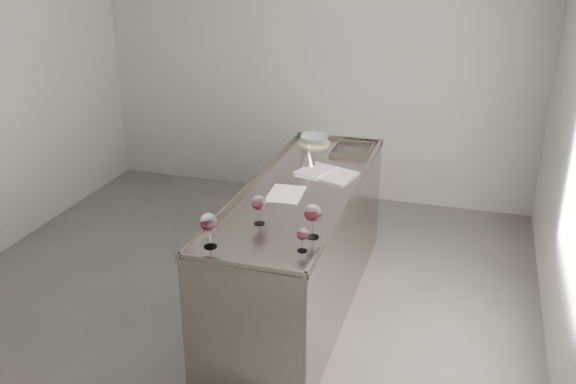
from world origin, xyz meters
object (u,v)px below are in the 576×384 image
(wine_glass_small, at_px, (302,235))
(wine_glass_left, at_px, (209,223))
(wine_funnel, at_px, (308,159))
(wine_glass_middle, at_px, (259,203))
(counter, at_px, (301,248))
(ceramic_bowl, at_px, (315,139))
(notebook, at_px, (328,173))
(wine_glass_right, at_px, (313,214))

(wine_glass_small, bearing_deg, wine_glass_left, -168.42)
(wine_funnel, bearing_deg, wine_glass_middle, -90.65)
(wine_glass_small, bearing_deg, counter, 106.23)
(counter, height_order, wine_glass_middle, wine_glass_middle)
(wine_glass_left, bearing_deg, ceramic_bowl, 87.57)
(ceramic_bowl, bearing_deg, wine_glass_small, -77.18)
(wine_glass_left, relative_size, wine_funnel, 1.14)
(wine_glass_middle, height_order, notebook, wine_glass_middle)
(wine_glass_right, distance_m, wine_funnel, 1.23)
(wine_glass_middle, bearing_deg, notebook, 78.38)
(notebook, height_order, wine_funnel, wine_funnel)
(notebook, bearing_deg, wine_glass_left, -85.69)
(wine_glass_right, relative_size, ceramic_bowl, 0.91)
(wine_glass_left, bearing_deg, wine_glass_small, 11.58)
(wine_glass_right, height_order, wine_funnel, wine_glass_right)
(wine_glass_left, xyz_separation_m, wine_glass_right, (0.53, 0.29, 0.00))
(ceramic_bowl, bearing_deg, notebook, -67.24)
(wine_glass_small, relative_size, ceramic_bowl, 0.61)
(wine_glass_small, bearing_deg, wine_glass_right, 86.90)
(counter, height_order, wine_glass_left, wine_glass_left)
(wine_funnel, bearing_deg, ceramic_bowl, 99.61)
(wine_glass_left, xyz_separation_m, wine_glass_small, (0.52, 0.11, -0.05))
(wine_glass_middle, bearing_deg, wine_glass_small, -37.36)
(wine_glass_middle, xyz_separation_m, wine_funnel, (0.01, 1.09, -0.08))
(counter, xyz_separation_m, wine_glass_small, (0.26, -0.91, 0.57))
(wine_glass_middle, xyz_separation_m, wine_glass_small, (0.35, -0.27, -0.03))
(notebook, xyz_separation_m, wine_funnel, (-0.19, 0.12, 0.05))
(wine_glass_middle, height_order, wine_funnel, wine_glass_middle)
(wine_glass_left, distance_m, wine_funnel, 1.48)
(wine_glass_small, height_order, ceramic_bowl, wine_glass_small)
(wine_funnel, bearing_deg, wine_glass_left, -96.86)
(ceramic_bowl, bearing_deg, counter, -80.37)
(wine_glass_middle, relative_size, ceramic_bowl, 0.82)
(wine_glass_middle, height_order, wine_glass_small, wine_glass_middle)
(counter, height_order, wine_funnel, wine_funnel)
(wine_glass_middle, distance_m, notebook, 1.00)
(wine_glass_left, xyz_separation_m, ceramic_bowl, (0.09, 2.01, -0.10))
(wine_glass_left, relative_size, wine_glass_middle, 1.10)
(wine_funnel, bearing_deg, wine_glass_right, -73.34)
(wine_glass_small, relative_size, wine_funnel, 0.79)
(wine_glass_middle, xyz_separation_m, notebook, (0.20, 0.97, -0.13))
(wine_funnel, bearing_deg, notebook, -33.34)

